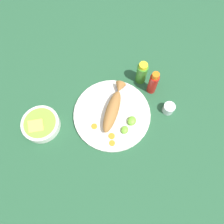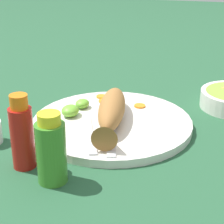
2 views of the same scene
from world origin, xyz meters
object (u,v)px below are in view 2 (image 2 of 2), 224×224
object	(u,v)px
fork_near	(112,138)
hot_sauce_bottle_red	(22,134)
fried_fish	(111,112)
fork_far	(91,136)
hot_sauce_bottle_green	(51,150)
main_plate	(112,123)

from	to	relation	value
fork_near	hot_sauce_bottle_red	bearing A→B (deg)	-64.16
fried_fish	fork_far	world-z (taller)	fried_fish
fork_near	hot_sauce_bottle_green	xyz separation A→B (m)	(-0.15, 0.07, 0.04)
hot_sauce_bottle_red	hot_sauce_bottle_green	bearing A→B (deg)	-115.93
fried_fish	hot_sauce_bottle_green	world-z (taller)	hot_sauce_bottle_green
main_plate	hot_sauce_bottle_red	xyz separation A→B (m)	(-0.21, 0.12, 0.06)
main_plate	hot_sauce_bottle_green	bearing A→B (deg)	167.86
fried_fish	fork_far	size ratio (longest dim) A/B	1.49
fork_far	hot_sauce_bottle_red	xyz separation A→B (m)	(-0.11, 0.10, 0.05)
main_plate	fork_near	size ratio (longest dim) A/B	2.00
fork_near	fork_far	xyz separation A→B (m)	(-0.00, 0.05, 0.00)
main_plate	hot_sauce_bottle_red	bearing A→B (deg)	149.25
hot_sauce_bottle_green	fork_far	bearing A→B (deg)	-10.82
fried_fish	hot_sauce_bottle_red	size ratio (longest dim) A/B	1.81
fried_fish	fork_near	distance (m)	0.08
main_plate	fork_far	xyz separation A→B (m)	(-0.09, 0.02, 0.01)
fried_fish	hot_sauce_bottle_red	bearing A→B (deg)	138.24
hot_sauce_bottle_red	fork_near	bearing A→B (deg)	-51.53
fork_far	hot_sauce_bottle_green	distance (m)	0.16
fork_near	hot_sauce_bottle_green	size ratio (longest dim) A/B	1.38
hot_sauce_bottle_red	hot_sauce_bottle_green	distance (m)	0.08
fork_far	fried_fish	bearing A→B (deg)	140.95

